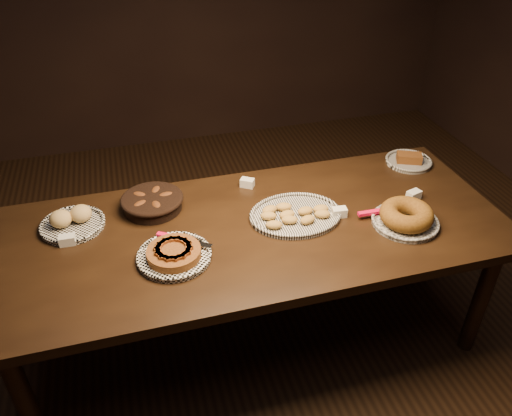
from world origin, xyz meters
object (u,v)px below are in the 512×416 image
object	(u,v)px
madeleine_platter	(295,215)
bundt_cake_plate	(406,217)
buffet_table	(255,239)
apple_tart_plate	(174,254)

from	to	relation	value
madeleine_platter	bundt_cake_plate	world-z (taller)	bundt_cake_plate
buffet_table	bundt_cake_plate	xyz separation A→B (m)	(0.69, -0.17, 0.12)
buffet_table	bundt_cake_plate	bearing A→B (deg)	-13.97
madeleine_platter	bundt_cake_plate	xyz separation A→B (m)	(0.48, -0.19, 0.02)
bundt_cake_plate	apple_tart_plate	bearing A→B (deg)	164.86
apple_tart_plate	bundt_cake_plate	bearing A→B (deg)	10.64
apple_tart_plate	madeleine_platter	xyz separation A→B (m)	(0.60, 0.14, -0.01)
apple_tart_plate	buffet_table	bearing A→B (deg)	30.61
apple_tart_plate	bundt_cake_plate	size ratio (longest dim) A/B	0.94
buffet_table	madeleine_platter	size ratio (longest dim) A/B	5.39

